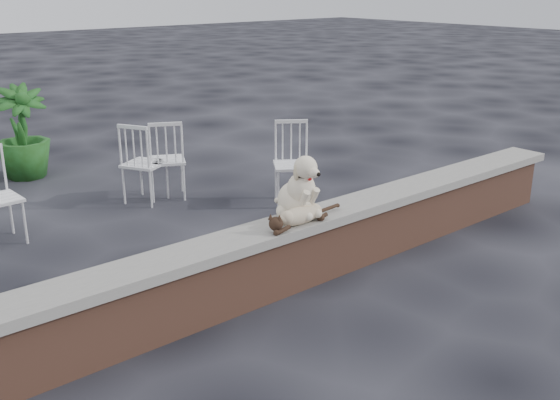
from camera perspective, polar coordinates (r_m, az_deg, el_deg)
ground at (r=5.82m, az=5.03°, el=-6.02°), size 60.00×60.00×0.00m
brick_wall at (r=5.72m, az=5.10°, el=-3.74°), size 6.00×0.30×0.50m
capstone at (r=5.61m, az=5.18°, el=-1.01°), size 6.20×0.40×0.08m
dog at (r=5.27m, az=1.39°, el=1.36°), size 0.38×0.49×0.56m
cat at (r=5.17m, az=1.80°, el=-1.25°), size 0.99×0.26×0.17m
chair_e at (r=7.54m, az=-11.94°, el=3.30°), size 0.76×0.76×0.94m
chair_d at (r=7.32m, az=1.14°, el=3.24°), size 0.78×0.78×0.94m
chair_c at (r=7.65m, az=-10.05°, el=3.63°), size 0.75×0.75×0.94m
potted_plant_b at (r=8.94m, az=-21.94°, el=5.61°), size 0.75×0.75×1.20m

